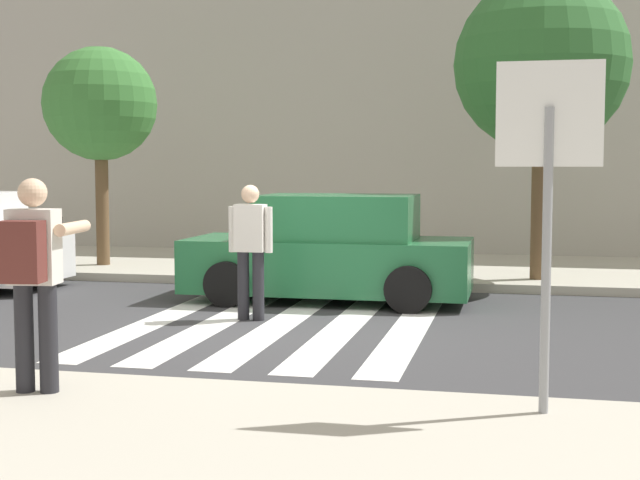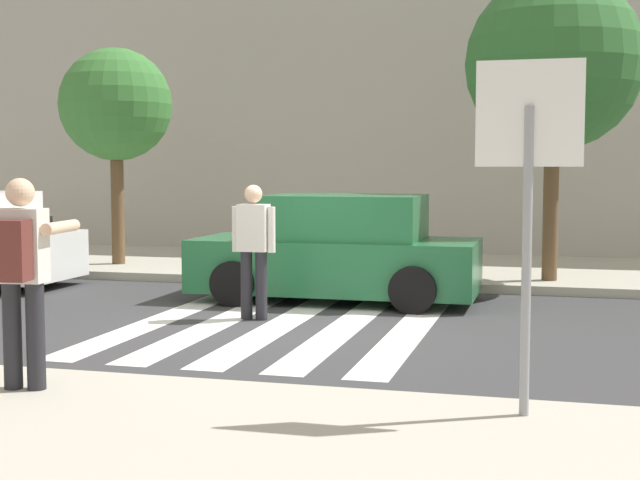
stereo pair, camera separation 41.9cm
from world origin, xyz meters
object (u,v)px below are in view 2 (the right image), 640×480
Objects in this scene: street_tree_center at (554,64)px; stop_sign at (529,158)px; photographer_with_backpack at (20,265)px; street_tree_west at (116,106)px; pedestrian_crossing at (254,244)px; parked_car_green at (338,251)px.

stop_sign is at bearing -90.85° from street_tree_center.
photographer_with_backpack is (-3.97, -0.30, -0.85)m from stop_sign.
stop_sign is 8.20m from street_tree_center.
stop_sign is 11.52m from street_tree_west.
street_tree_west is at bearing 132.22° from stop_sign.
street_tree_west reaches higher than stop_sign.
stop_sign reaches higher than photographer_with_backpack.
street_tree_west is (-4.19, 4.37, 2.10)m from pedestrian_crossing.
pedestrian_crossing is at bearing -46.21° from street_tree_west.
pedestrian_crossing is at bearing -132.82° from street_tree_center.
parked_car_green is at bearing 69.83° from pedestrian_crossing.
street_tree_center is (2.97, 2.10, 2.84)m from parked_car_green.
pedestrian_crossing is (-3.52, 4.12, -1.04)m from stop_sign.
street_tree_center is (4.09, 8.34, 2.40)m from photographer_with_backpack.
photographer_with_backpack is 1.00× the size of pedestrian_crossing.
street_tree_west reaches higher than parked_car_green.
street_tree_west is at bearing 152.32° from parked_car_green.
parked_car_green is 1.02× the size of street_tree_west.
pedestrian_crossing is (0.46, 4.42, -0.19)m from photographer_with_backpack.
street_tree_center is at bearing -3.27° from street_tree_west.
street_tree_center reaches higher than street_tree_west.
photographer_with_backpack is at bearing -175.75° from stop_sign.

